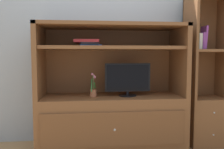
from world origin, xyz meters
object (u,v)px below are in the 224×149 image
Objects in this scene: bookshelf_tall at (205,95)px; magazine_stack at (88,43)px; upright_book_row at (199,40)px; potted_plant at (93,91)px; media_console at (111,108)px; tv_monitor at (128,79)px.

magazine_stack is at bearing -179.57° from bookshelf_tall.
bookshelf_tall reaches higher than upright_book_row.
upright_book_row reaches higher than potted_plant.
magazine_stack is 1.25× the size of upright_book_row.
bookshelf_tall is at bearing 0.29° from media_console.
magazine_stack is (-0.45, 0.04, 0.41)m from tv_monitor.
tv_monitor is at bearing -177.56° from upright_book_row.
upright_book_row is at bearing -173.79° from bookshelf_tall.
magazine_stack is 1.31m from upright_book_row.
media_console is at bearing 179.69° from upright_book_row.
magazine_stack is (-0.26, -0.00, 0.75)m from media_console.
upright_book_row is (0.86, 0.04, 0.46)m from tv_monitor.
upright_book_row is at bearing 2.12° from potted_plant.
media_console is 6.02× the size of upright_book_row.
bookshelf_tall is at bearing 6.21° from upright_book_row.
upright_book_row reaches higher than tv_monitor.
magazine_stack is at bearing 175.18° from tv_monitor.
potted_plant is at bearing -178.58° from tv_monitor.
potted_plant is at bearing -43.28° from magazine_stack.
potted_plant is (-0.40, -0.01, -0.13)m from tv_monitor.
upright_book_row is at bearing -0.31° from media_console.
magazine_stack is 1.54m from bookshelf_tall.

